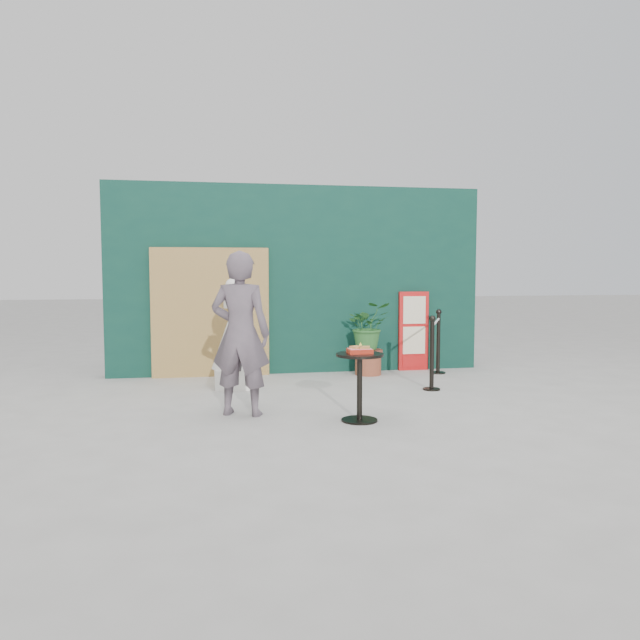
# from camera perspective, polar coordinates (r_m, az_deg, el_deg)

# --- Properties ---
(ground) EXTENTS (60.00, 60.00, 0.00)m
(ground) POSITION_cam_1_polar(r_m,az_deg,el_deg) (7.19, 1.78, -8.74)
(ground) COLOR #ADAAA5
(ground) RESTS_ON ground
(back_wall) EXTENTS (6.00, 0.30, 3.00)m
(back_wall) POSITION_cam_1_polar(r_m,az_deg,el_deg) (10.09, -2.04, 3.71)
(back_wall) COLOR #0A3128
(back_wall) RESTS_ON ground
(bamboo_fence) EXTENTS (1.80, 0.08, 2.00)m
(bamboo_fence) POSITION_cam_1_polar(r_m,az_deg,el_deg) (9.79, -9.97, 0.68)
(bamboo_fence) COLOR tan
(bamboo_fence) RESTS_ON ground
(woman) EXTENTS (0.79, 0.65, 1.87)m
(woman) POSITION_cam_1_polar(r_m,az_deg,el_deg) (7.13, -7.29, -1.24)
(woman) COLOR #62545E
(woman) RESTS_ON ground
(menu_board) EXTENTS (0.50, 0.07, 1.30)m
(menu_board) POSITION_cam_1_polar(r_m,az_deg,el_deg) (10.41, 8.54, -1.00)
(menu_board) COLOR red
(menu_board) RESTS_ON ground
(statue) EXTENTS (0.60, 0.60, 1.54)m
(statue) POSITION_cam_1_polar(r_m,az_deg,el_deg) (8.82, -7.97, -2.14)
(statue) COLOR white
(statue) RESTS_ON ground
(cafe_table) EXTENTS (0.52, 0.52, 0.75)m
(cafe_table) POSITION_cam_1_polar(r_m,az_deg,el_deg) (6.85, 3.64, -5.15)
(cafe_table) COLOR black
(cafe_table) RESTS_ON ground
(food_basket) EXTENTS (0.26, 0.19, 0.11)m
(food_basket) POSITION_cam_1_polar(r_m,az_deg,el_deg) (6.81, 3.67, -2.75)
(food_basket) COLOR red
(food_basket) RESTS_ON cafe_table
(planter) EXTENTS (0.68, 0.59, 1.16)m
(planter) POSITION_cam_1_polar(r_m,az_deg,el_deg) (9.86, 4.44, -1.15)
(planter) COLOR brown
(planter) RESTS_ON ground
(stanchion_barrier) EXTENTS (0.84, 1.54, 1.03)m
(stanchion_barrier) POSITION_cam_1_polar(r_m,az_deg,el_deg) (9.45, 10.50, -2.54)
(stanchion_barrier) COLOR black
(stanchion_barrier) RESTS_ON ground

